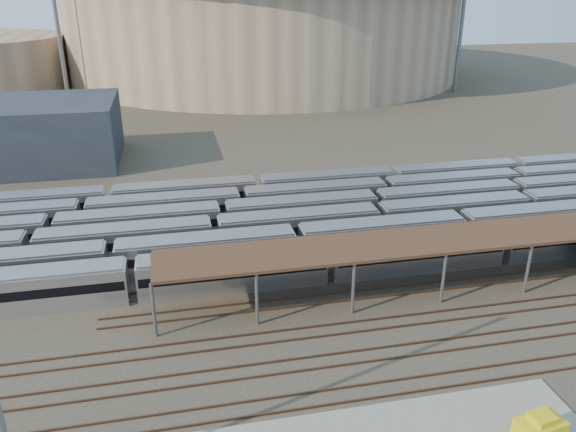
% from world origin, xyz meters
% --- Properties ---
extents(ground, '(420.00, 420.00, 0.00)m').
position_xyz_m(ground, '(0.00, 0.00, 0.00)').
color(ground, '#383026').
rests_on(ground, ground).
extents(subway_trains, '(122.42, 23.90, 3.60)m').
position_xyz_m(subway_trains, '(3.49, 18.50, 1.80)').
color(subway_trains, '#B0AFB4').
rests_on(subway_trains, ground).
extents(inspection_shed, '(60.30, 6.00, 5.30)m').
position_xyz_m(inspection_shed, '(22.00, 4.00, 4.98)').
color(inspection_shed, slate).
rests_on(inspection_shed, ground).
extents(empty_tracks, '(170.00, 9.62, 0.18)m').
position_xyz_m(empty_tracks, '(0.00, -5.00, 0.09)').
color(empty_tracks, '#4C3323').
rests_on(empty_tracks, ground).
extents(stadium, '(124.00, 124.00, 32.50)m').
position_xyz_m(stadium, '(25.00, 140.00, 16.47)').
color(stadium, tan).
rests_on(stadium, ground).
extents(floodlight_0, '(4.00, 1.00, 38.40)m').
position_xyz_m(floodlight_0, '(-30.00, 110.00, 20.65)').
color(floodlight_0, slate).
rests_on(floodlight_0, ground).
extents(floodlight_2, '(4.00, 1.00, 38.40)m').
position_xyz_m(floodlight_2, '(70.00, 100.00, 20.65)').
color(floodlight_2, slate).
rests_on(floodlight_2, ground).
extents(floodlight_3, '(4.00, 1.00, 38.40)m').
position_xyz_m(floodlight_3, '(-10.00, 160.00, 20.65)').
color(floodlight_3, slate).
rests_on(floodlight_3, ground).
extents(yellow_equipment, '(3.22, 2.34, 1.83)m').
position_xyz_m(yellow_equipment, '(15.84, -16.05, 1.12)').
color(yellow_equipment, gold).
rests_on(yellow_equipment, apron).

